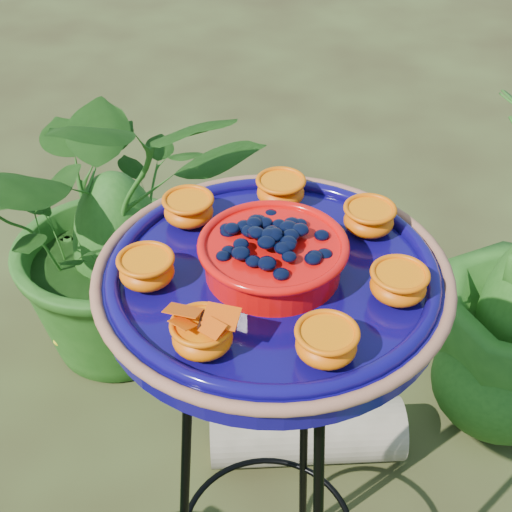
% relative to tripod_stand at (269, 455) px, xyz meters
% --- Properties ---
extents(tripod_stand, '(0.44, 0.44, 0.99)m').
position_rel_tripod_stand_xyz_m(tripod_stand, '(0.00, 0.00, 0.00)').
color(tripod_stand, black).
rests_on(tripod_stand, ground).
extents(feeder_dish, '(0.62, 0.62, 0.12)m').
position_rel_tripod_stand_xyz_m(feeder_dish, '(-0.00, -0.00, 0.43)').
color(feeder_dish, '#0D0752').
rests_on(feeder_dish, tripod_stand).
extents(driftwood_log, '(0.56, 0.32, 0.18)m').
position_rel_tripod_stand_xyz_m(driftwood_log, '(0.01, 0.46, -0.51)').
color(driftwood_log, tan).
rests_on(driftwood_log, ground).
extents(shrub_back_left, '(1.06, 0.99, 0.96)m').
position_rel_tripod_stand_xyz_m(shrub_back_left, '(-0.63, 0.80, -0.12)').
color(shrub_back_left, '#1E4D14').
rests_on(shrub_back_left, ground).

